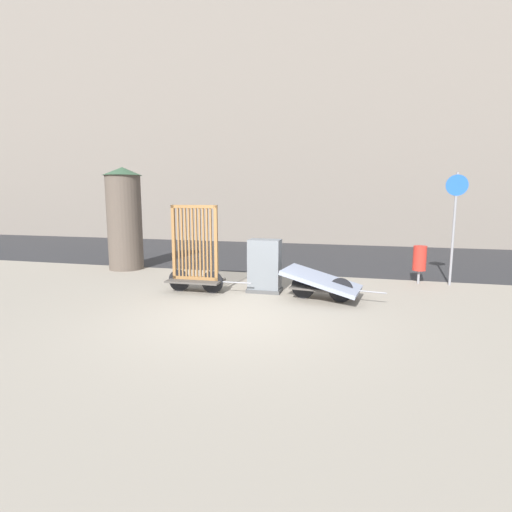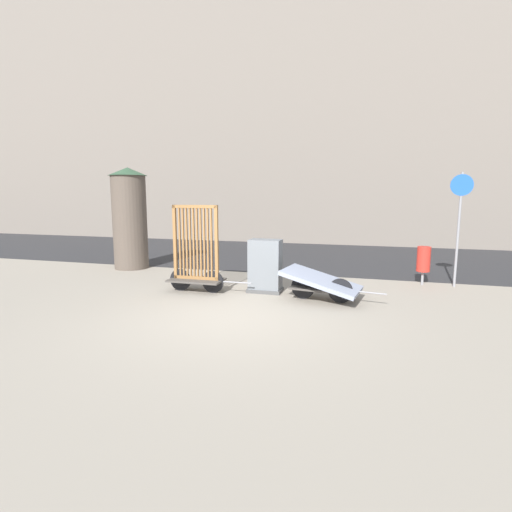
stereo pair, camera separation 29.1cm
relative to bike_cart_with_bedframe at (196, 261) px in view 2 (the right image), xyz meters
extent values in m
plane|color=gray|center=(1.43, -1.59, -0.72)|extent=(60.00, 60.00, 0.00)
cube|color=#2D2D30|center=(1.43, 6.25, -0.72)|extent=(56.00, 7.30, 0.01)
cube|color=slate|center=(1.43, 11.90, 6.05)|extent=(48.00, 4.00, 13.56)
cube|color=#4C4742|center=(-0.01, 0.00, -0.45)|extent=(1.26, 0.69, 0.04)
cylinder|color=black|center=(0.40, 0.00, -0.47)|extent=(0.52, 0.04, 0.52)
cylinder|color=black|center=(-0.41, 0.00, -0.47)|extent=(0.52, 0.04, 0.52)
cylinder|color=gray|center=(0.97, 0.01, -0.45)|extent=(0.70, 0.04, 0.03)
cube|color=olive|center=(-0.01, 0.00, -0.39)|extent=(1.10, 0.08, 0.07)
cube|color=olive|center=(-0.01, 0.00, 1.24)|extent=(1.10, 0.08, 0.07)
cube|color=olive|center=(-0.52, -0.01, 0.43)|extent=(0.07, 0.07, 1.70)
cube|color=olive|center=(0.51, 0.01, 0.43)|extent=(0.07, 0.07, 1.70)
cube|color=olive|center=(-0.40, 0.00, 0.43)|extent=(0.04, 0.05, 1.63)
cube|color=olive|center=(-0.31, 0.00, 0.43)|extent=(0.04, 0.05, 1.63)
cube|color=olive|center=(-0.22, 0.00, 0.43)|extent=(0.04, 0.05, 1.63)
cube|color=olive|center=(-0.14, 0.00, 0.43)|extent=(0.04, 0.05, 1.63)
cube|color=olive|center=(-0.05, 0.00, 0.43)|extent=(0.04, 0.05, 1.63)
cube|color=olive|center=(0.04, 0.00, 0.43)|extent=(0.04, 0.05, 1.63)
cube|color=olive|center=(0.12, 0.00, 0.43)|extent=(0.04, 0.05, 1.63)
cube|color=olive|center=(0.21, 0.00, 0.43)|extent=(0.04, 0.05, 1.63)
cube|color=olive|center=(0.30, 0.00, 0.43)|extent=(0.04, 0.05, 1.63)
cube|color=olive|center=(0.39, 0.00, 0.43)|extent=(0.04, 0.05, 1.63)
cube|color=#4C4742|center=(2.87, 0.00, -0.45)|extent=(1.33, 0.84, 0.04)
cylinder|color=black|center=(3.27, -0.06, -0.47)|extent=(0.51, 0.11, 0.52)
cylinder|color=black|center=(2.47, 0.06, -0.47)|extent=(0.51, 0.11, 0.52)
cylinder|color=gray|center=(3.84, -0.14, -0.45)|extent=(0.70, 0.13, 0.03)
cube|color=#8C93A8|center=(2.87, 0.00, -0.29)|extent=(1.72, 1.25, 0.47)
cube|color=#4C4C4C|center=(1.53, 0.44, -0.68)|extent=(0.78, 0.51, 0.08)
cube|color=slate|center=(1.53, 0.44, -0.11)|extent=(0.72, 0.45, 1.22)
cylinder|color=gray|center=(5.10, 2.25, -0.55)|extent=(0.06, 0.06, 0.34)
cylinder|color=red|center=(5.10, 2.25, -0.07)|extent=(0.32, 0.32, 0.62)
cylinder|color=gray|center=(5.83, 2.25, 0.65)|extent=(0.06, 0.06, 2.76)
cylinder|color=blue|center=(5.83, 2.23, 1.73)|extent=(0.51, 0.02, 0.51)
cylinder|color=brown|center=(-3.21, 2.25, 0.67)|extent=(1.01, 1.01, 2.79)
cone|color=#335138|center=(-3.21, 2.25, 2.19)|extent=(1.13, 1.13, 0.24)
camera|label=1|loc=(3.57, -8.35, 1.49)|focal=28.00mm
camera|label=2|loc=(3.85, -8.28, 1.49)|focal=28.00mm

